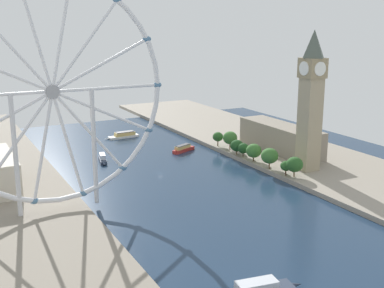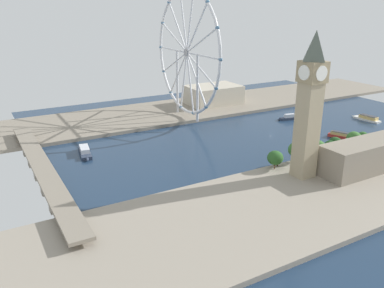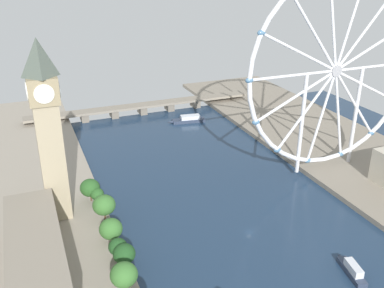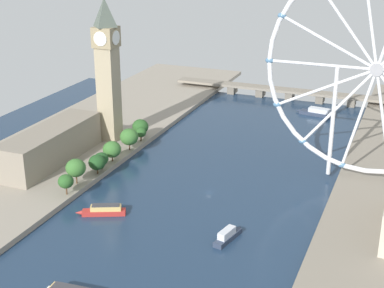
{
  "view_description": "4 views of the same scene",
  "coord_description": "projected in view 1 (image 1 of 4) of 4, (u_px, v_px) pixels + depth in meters",
  "views": [
    {
      "loc": [
        130.55,
        296.49,
        100.67
      ],
      "look_at": [
        -17.39,
        13.25,
        21.21
      ],
      "focal_mm": 46.76,
      "sensor_mm": 36.0,
      "label": 1
    },
    {
      "loc": [
        -257.89,
        227.53,
        109.08
      ],
      "look_at": [
        -18.4,
        91.45,
        11.69
      ],
      "focal_mm": 37.12,
      "sensor_mm": 36.0,
      "label": 2
    },
    {
      "loc": [
        -95.76,
        -160.14,
        128.21
      ],
      "look_at": [
        3.68,
        86.43,
        13.11
      ],
      "focal_mm": 40.9,
      "sensor_mm": 36.0,
      "label": 3
    },
    {
      "loc": [
        98.75,
        -269.16,
        137.04
      ],
      "look_at": [
        -15.37,
        14.01,
        21.07
      ],
      "focal_mm": 54.37,
      "sensor_mm": 36.0,
      "label": 4
    }
  ],
  "objects": [
    {
      "name": "tour_boat_0",
      "position": [
        184.0,
        149.0,
        393.3
      ],
      "size": [
        24.64,
        13.74,
        5.5
      ],
      "rotation": [
        0.0,
        0.0,
        3.56
      ],
      "color": "#B22D28",
      "rests_on": "ground_plane"
    },
    {
      "name": "parliament_block",
      "position": [
        280.0,
        138.0,
        380.26
      ],
      "size": [
        22.0,
        79.15,
        20.7
      ],
      "primitive_type": "cube",
      "color": "gray",
      "rests_on": "riverbank_left"
    },
    {
      "name": "riverbank_left",
      "position": [
        288.0,
        152.0,
        386.13
      ],
      "size": [
        90.0,
        520.0,
        3.0
      ],
      "primitive_type": "cube",
      "color": "gray",
      "rests_on": "ground_plane"
    },
    {
      "name": "clock_tower",
      "position": [
        311.0,
        99.0,
        324.08
      ],
      "size": [
        14.66,
        14.66,
        92.02
      ],
      "color": "tan",
      "rests_on": "riverbank_left"
    },
    {
      "name": "ground_plane",
      "position": [
        160.0,
        173.0,
        337.99
      ],
      "size": [
        385.95,
        385.95,
        0.0
      ],
      "primitive_type": "plane",
      "color": "#1E334C"
    },
    {
      "name": "tree_row_embankment",
      "position": [
        254.0,
        150.0,
        354.48
      ],
      "size": [
        14.8,
        101.52,
        14.32
      ],
      "color": "#513823",
      "rests_on": "riverbank_left"
    },
    {
      "name": "ferris_wheel",
      "position": [
        52.0,
        93.0,
        250.8
      ],
      "size": [
        120.02,
        3.2,
        121.74
      ],
      "color": "silver",
      "rests_on": "riverbank_right"
    },
    {
      "name": "tour_boat_3",
      "position": [
        103.0,
        159.0,
        363.81
      ],
      "size": [
        8.41,
        22.33,
        5.83
      ],
      "rotation": [
        0.0,
        0.0,
        1.36
      ],
      "color": "#2D384C",
      "rests_on": "ground_plane"
    },
    {
      "name": "tour_boat_2",
      "position": [
        124.0,
        135.0,
        439.36
      ],
      "size": [
        31.79,
        9.3,
        5.32
      ],
      "rotation": [
        0.0,
        0.0,
        0.07
      ],
      "color": "white",
      "rests_on": "ground_plane"
    }
  ]
}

